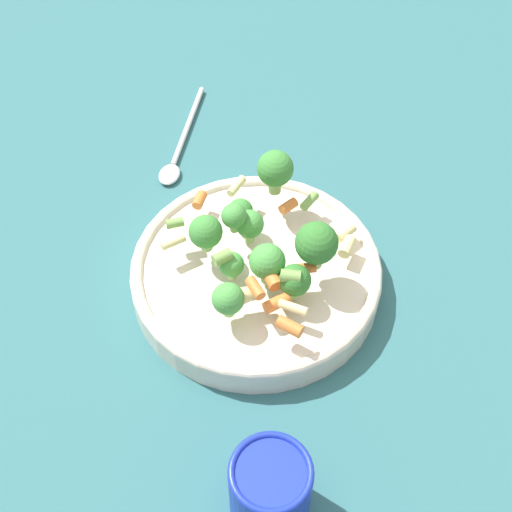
# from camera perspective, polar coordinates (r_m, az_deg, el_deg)

# --- Properties ---
(ground_plane) EXTENTS (3.00, 3.00, 0.00)m
(ground_plane) POSITION_cam_1_polar(r_m,az_deg,el_deg) (0.79, -0.00, -2.29)
(ground_plane) COLOR #2D6066
(bowl) EXTENTS (0.27, 0.27, 0.04)m
(bowl) POSITION_cam_1_polar(r_m,az_deg,el_deg) (0.77, -0.00, -1.40)
(bowl) COLOR beige
(bowl) RESTS_ON ground_plane
(pasta_salad) EXTENTS (0.20, 0.20, 0.08)m
(pasta_salad) POSITION_cam_1_polar(r_m,az_deg,el_deg) (0.73, 0.79, 1.35)
(pasta_salad) COLOR #8CB766
(pasta_salad) RESTS_ON bowl
(cup) EXTENTS (0.07, 0.07, 0.09)m
(cup) POSITION_cam_1_polar(r_m,az_deg,el_deg) (0.63, 1.14, -18.16)
(cup) COLOR #192DAD
(cup) RESTS_ON ground_plane
(spoon) EXTENTS (0.19, 0.03, 0.01)m
(spoon) POSITION_cam_1_polar(r_m,az_deg,el_deg) (0.93, -6.26, 8.29)
(spoon) COLOR silver
(spoon) RESTS_ON ground_plane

